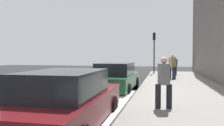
# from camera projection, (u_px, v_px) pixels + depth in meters

# --- Properties ---
(ground_plane) EXTENTS (56.00, 56.00, 0.00)m
(ground_plane) POSITION_uv_depth(u_px,v_px,m) (118.00, 92.00, 11.28)
(ground_plane) COLOR black
(sidewalk) EXTENTS (28.00, 4.60, 0.15)m
(sidewalk) POSITION_uv_depth(u_px,v_px,m) (185.00, 93.00, 10.54)
(sidewalk) COLOR gray
(sidewalk) RESTS_ON ground
(lane_stripe_centre) EXTENTS (28.00, 0.14, 0.01)m
(lane_stripe_centre) POSITION_uv_depth(u_px,v_px,m) (61.00, 90.00, 12.00)
(lane_stripe_centre) COLOR gold
(lane_stripe_centre) RESTS_ON ground
(snow_bank_curb) EXTENTS (7.57, 0.56, 0.22)m
(snow_bank_curb) POSITION_uv_depth(u_px,v_px,m) (111.00, 113.00, 6.73)
(snow_bank_curb) COLOR white
(snow_bank_curb) RESTS_ON ground
(parked_car_maroon) EXTENTS (4.66, 1.97, 1.51)m
(parked_car_maroon) POSITION_uv_depth(u_px,v_px,m) (67.00, 101.00, 5.42)
(parked_car_maroon) COLOR black
(parked_car_maroon) RESTS_ON ground
(parked_car_green) EXTENTS (4.77, 1.94, 1.51)m
(parked_car_green) POSITION_uv_depth(u_px,v_px,m) (116.00, 77.00, 11.28)
(parked_car_green) COLOR black
(parked_car_green) RESTS_ON ground
(pedestrian_olive_coat) EXTENTS (0.48, 0.52, 1.64)m
(pedestrian_olive_coat) POSITION_uv_depth(u_px,v_px,m) (175.00, 65.00, 19.89)
(pedestrian_olive_coat) COLOR black
(pedestrian_olive_coat) RESTS_ON sidewalk
(pedestrian_tan_coat) EXTENTS (0.58, 0.55, 1.83)m
(pedestrian_tan_coat) POSITION_uv_depth(u_px,v_px,m) (172.00, 66.00, 16.43)
(pedestrian_tan_coat) COLOR black
(pedestrian_tan_coat) RESTS_ON sidewalk
(pedestrian_grey_coat) EXTENTS (0.52, 0.54, 1.69)m
(pedestrian_grey_coat) POSITION_uv_depth(u_px,v_px,m) (164.00, 81.00, 7.16)
(pedestrian_grey_coat) COLOR black
(pedestrian_grey_coat) RESTS_ON sidewalk
(traffic_light_pole) EXTENTS (0.35, 0.26, 3.96)m
(traffic_light_pole) POSITION_uv_depth(u_px,v_px,m) (154.00, 46.00, 21.41)
(traffic_light_pole) COLOR #2D2D19
(traffic_light_pole) RESTS_ON sidewalk
(rolling_suitcase) EXTENTS (0.34, 0.22, 0.89)m
(rolling_suitcase) POSITION_uv_depth(u_px,v_px,m) (174.00, 76.00, 16.04)
(rolling_suitcase) COLOR #191E38
(rolling_suitcase) RESTS_ON sidewalk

